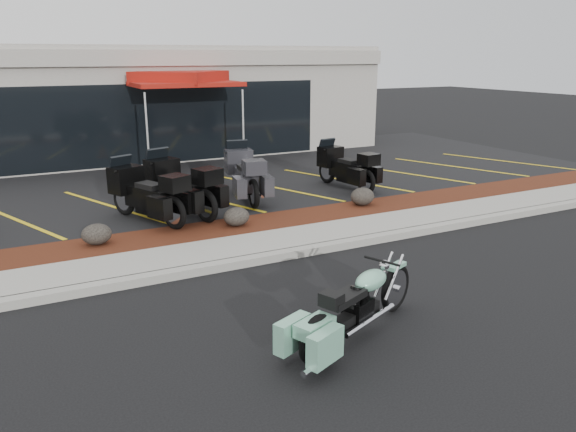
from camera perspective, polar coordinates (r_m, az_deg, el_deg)
ground at (r=9.85m, az=1.74°, el=-5.98°), size 90.00×90.00×0.00m
curb at (r=10.56m, az=-0.62°, el=-3.98°), size 24.00×0.25×0.15m
sidewalk at (r=11.16m, az=-2.23°, el=-2.88°), size 24.00×1.20×0.15m
mulch_bed at (r=12.20m, az=-4.62°, el=-1.22°), size 24.00×1.20×0.16m
upper_lot at (r=17.16m, az=-11.63°, el=3.56°), size 26.00×9.60×0.15m
dealership_building at (r=22.94m, az=-16.31°, el=11.22°), size 18.00×8.16×4.00m
boulder_left at (r=11.44m, az=-18.87°, el=-1.76°), size 0.57×0.48×0.41m
boulder_mid at (r=12.05m, az=-5.26°, el=-0.06°), size 0.57×0.47×0.40m
boulder_right at (r=13.78m, az=7.56°, el=1.99°), size 0.61×0.51×0.43m
hero_cruiser at (r=8.48m, az=10.87°, el=-6.52°), size 2.79×1.71×0.96m
touring_black_front at (r=13.25m, az=-16.43°, el=2.98°), size 1.81×2.55×1.39m
touring_black_mid at (r=13.71m, az=-12.95°, el=3.78°), size 1.68×2.66×1.45m
touring_grey at (r=14.96m, az=-5.15°, el=5.06°), size 1.33×2.55×1.41m
touring_black_rear at (r=16.04m, az=4.00°, el=5.60°), size 1.17×2.31×1.28m
traffic_cone at (r=16.88m, az=-15.82°, el=4.23°), size 0.39×0.39×0.52m
popup_canopy at (r=18.87m, az=-10.91°, el=13.42°), size 3.63×3.63×3.04m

